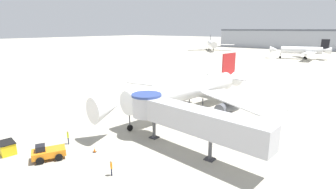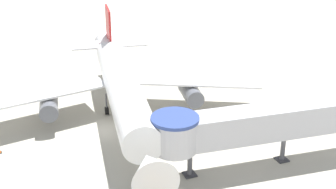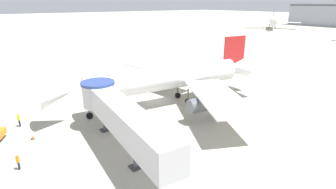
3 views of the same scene
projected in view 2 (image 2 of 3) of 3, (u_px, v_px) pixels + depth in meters
name	position (u px, v px, depth m)	size (l,w,h in m)	color
ground_plane	(103.00, 130.00, 49.09)	(800.00, 800.00, 0.00)	#A8A393
main_airplane	(122.00, 87.00, 49.32)	(32.46, 33.56, 9.71)	white
jet_bridge	(244.00, 125.00, 41.00)	(19.55, 5.00, 5.94)	#B7B7BC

